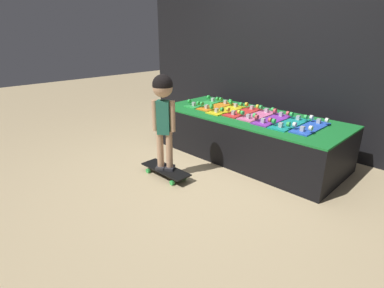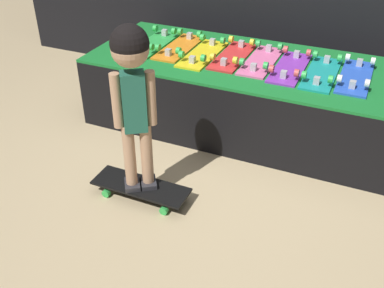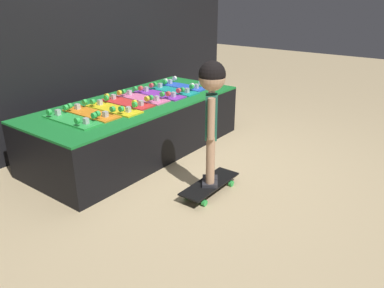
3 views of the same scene
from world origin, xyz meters
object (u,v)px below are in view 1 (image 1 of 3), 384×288
Objects in this scene: skateboard_yellow_on_rack at (226,109)px; skateboard_teal_on_rack at (290,123)px; skateboard_orange_on_rack at (216,106)px; skateboard_on_floor at (166,170)px; skateboard_green_on_rack at (204,103)px; child at (163,105)px; skateboard_purple_on_rack at (272,119)px; skateboard_blue_on_rack at (311,127)px; skateboard_pink_on_rack at (258,115)px; skateboard_red_on_rack at (243,112)px.

skateboard_yellow_on_rack and skateboard_teal_on_rack have the same top height.
skateboard_orange_on_rack reaches higher than skateboard_on_floor.
skateboard_green_on_rack is 1.00× the size of skateboard_teal_on_rack.
skateboard_on_floor is at bearing -77.14° from skateboard_orange_on_rack.
child is (0.00, -0.00, 0.74)m from skateboard_on_floor.
skateboard_purple_on_rack is at bearing 0.91° from skateboard_yellow_on_rack.
skateboard_purple_on_rack and skateboard_blue_on_rack have the same top height.
child is (0.49, -1.15, 0.25)m from skateboard_green_on_rack.
skateboard_pink_on_rack is (0.45, 0.05, 0.00)m from skateboard_yellow_on_rack.
skateboard_yellow_on_rack is 0.96× the size of skateboard_on_floor.
skateboard_purple_on_rack is at bearing 177.53° from skateboard_teal_on_rack.
skateboard_pink_on_rack is at bearing 6.08° from skateboard_yellow_on_rack.
skateboard_purple_on_rack reaches higher than skateboard_on_floor.
child reaches higher than skateboard_on_floor.
child is at bearing -87.89° from skateboard_yellow_on_rack.
skateboard_orange_on_rack is 0.45m from skateboard_red_on_rack.
skateboard_blue_on_rack is (1.35, -0.02, 0.00)m from skateboard_orange_on_rack.
skateboard_red_on_rack is 0.45m from skateboard_purple_on_rack.
skateboard_green_on_rack is 1.28m from child.
skateboard_orange_on_rack is 1.00× the size of skateboard_yellow_on_rack.
skateboard_red_on_rack reaches higher than skateboard_on_floor.
skateboard_pink_on_rack is at bearing 170.60° from skateboard_purple_on_rack.
skateboard_on_floor is (0.27, -1.16, -0.50)m from skateboard_orange_on_rack.
skateboard_teal_on_rack is 0.96× the size of skateboard_on_floor.
skateboard_orange_on_rack is at bearing 102.86° from skateboard_on_floor.
skateboard_yellow_on_rack is 1.00× the size of skateboard_purple_on_rack.
child is at bearing -99.03° from skateboard_red_on_rack.
skateboard_blue_on_rack is at bearing -1.06° from skateboard_pink_on_rack.
skateboard_teal_on_rack is 1.00× the size of skateboard_blue_on_rack.
skateboard_pink_on_rack is at bearing 174.04° from skateboard_teal_on_rack.
child is at bearing -90.00° from skateboard_on_floor.
child is (-0.41, -1.15, 0.25)m from skateboard_pink_on_rack.
skateboard_pink_on_rack is at bearing 0.18° from skateboard_green_on_rack.
child is (-0.63, -1.12, 0.25)m from skateboard_purple_on_rack.
child is at bearing -133.54° from skateboard_blue_on_rack.
skateboard_teal_on_rack is (0.90, 0.00, 0.00)m from skateboard_yellow_on_rack.
skateboard_teal_on_rack is at bearing -2.91° from skateboard_orange_on_rack.
skateboard_red_on_rack is at bearing 0.74° from skateboard_green_on_rack.
skateboard_pink_on_rack is 0.45m from skateboard_teal_on_rack.
skateboard_red_on_rack is (0.23, 0.05, 0.00)m from skateboard_yellow_on_rack.
skateboard_orange_on_rack is at bearing 177.09° from skateboard_teal_on_rack.
skateboard_teal_on_rack is (1.13, -0.06, 0.00)m from skateboard_orange_on_rack.
skateboard_yellow_on_rack and skateboard_blue_on_rack have the same top height.
skateboard_pink_on_rack is (0.23, -0.01, 0.00)m from skateboard_red_on_rack.
skateboard_green_on_rack is 0.96× the size of skateboard_on_floor.
skateboard_orange_on_rack is 1.00× the size of skateboard_purple_on_rack.
skateboard_blue_on_rack is (1.13, 0.04, 0.00)m from skateboard_yellow_on_rack.
skateboard_red_on_rack and skateboard_teal_on_rack have the same top height.
skateboard_pink_on_rack is at bearing 178.94° from skateboard_blue_on_rack.
skateboard_teal_on_rack is at bearing -5.96° from skateboard_pink_on_rack.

